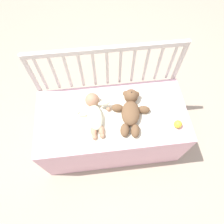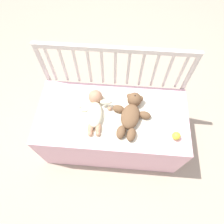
# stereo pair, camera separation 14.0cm
# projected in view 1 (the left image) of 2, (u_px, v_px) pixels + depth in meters

# --- Properties ---
(ground_plane) EXTENTS (12.00, 12.00, 0.00)m
(ground_plane) POSITION_uv_depth(u_px,v_px,m) (112.00, 139.00, 2.01)
(ground_plane) COLOR tan
(crib_mattress) EXTENTS (1.19, 0.58, 0.52)m
(crib_mattress) POSITION_uv_depth(u_px,v_px,m) (112.00, 128.00, 1.78)
(crib_mattress) COLOR #EDB7C6
(crib_mattress) RESTS_ON ground_plane
(crib_rail) EXTENTS (1.19, 0.04, 0.91)m
(crib_rail) POSITION_uv_depth(u_px,v_px,m) (107.00, 73.00, 1.60)
(crib_rail) COLOR beige
(crib_rail) RESTS_ON ground_plane
(blanket) EXTENTS (0.74, 0.48, 0.01)m
(blanket) POSITION_uv_depth(u_px,v_px,m) (113.00, 117.00, 1.54)
(blanket) COLOR silver
(blanket) RESTS_ON crib_mattress
(teddy_bear) EXTENTS (0.31, 0.40, 0.11)m
(teddy_bear) POSITION_uv_depth(u_px,v_px,m) (131.00, 110.00, 1.52)
(teddy_bear) COLOR brown
(teddy_bear) RESTS_ON crib_mattress
(baby) EXTENTS (0.26, 0.38, 0.11)m
(baby) POSITION_uv_depth(u_px,v_px,m) (94.00, 112.00, 1.52)
(baby) COLOR #EAEACC
(baby) RESTS_ON crib_mattress
(toy_ball) EXTENTS (0.06, 0.06, 0.06)m
(toy_ball) POSITION_uv_depth(u_px,v_px,m) (178.00, 124.00, 1.49)
(toy_ball) COLOR yellow
(toy_ball) RESTS_ON crib_mattress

